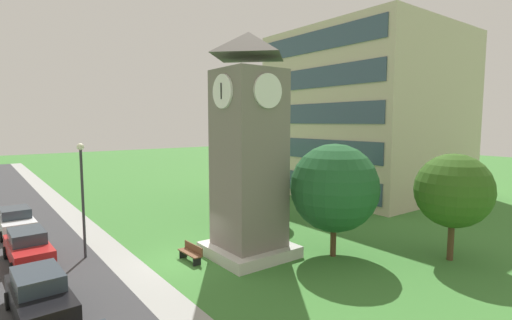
{
  "coord_description": "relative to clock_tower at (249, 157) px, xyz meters",
  "views": [
    {
      "loc": [
        17.53,
        -8.34,
        7.26
      ],
      "look_at": [
        0.68,
        4.41,
        5.11
      ],
      "focal_mm": 26.42,
      "sensor_mm": 36.0,
      "label": 1
    }
  ],
  "objects": [
    {
      "name": "park_bench",
      "position": [
        -1.09,
        -2.95,
        -4.91
      ],
      "size": [
        1.82,
        0.55,
        0.88
      ],
      "color": "brown",
      "rests_on": "ground"
    },
    {
      "name": "parked_car_red",
      "position": [
        -5.98,
        -9.75,
        -4.51
      ],
      "size": [
        4.73,
        2.05,
        1.69
      ],
      "color": "red",
      "rests_on": "ground"
    },
    {
      "name": "kerb_strip",
      "position": [
        -1.37,
        -5.83,
        -5.36
      ],
      "size": [
        120.0,
        1.6,
        0.01
      ],
      "primitive_type": "cube",
      "color": "#9E9E99",
      "rests_on": "ground"
    },
    {
      "name": "parked_car_black",
      "position": [
        0.54,
        -10.07,
        -4.51
      ],
      "size": [
        4.7,
        2.07,
        1.69
      ],
      "color": "black",
      "rests_on": "ground"
    },
    {
      "name": "tree_streetside",
      "position": [
        -5.13,
        4.91,
        -1.61
      ],
      "size": [
        3.99,
        3.99,
        5.77
      ],
      "color": "#513823",
      "rests_on": "ground"
    },
    {
      "name": "street_asphalt",
      "position": [
        -1.37,
        -10.23,
        -5.36
      ],
      "size": [
        120.0,
        7.2,
        0.01
      ],
      "primitive_type": "cube",
      "color": "#38383A",
      "rests_on": "ground"
    },
    {
      "name": "tree_by_building",
      "position": [
        7.0,
        8.04,
        -1.66
      ],
      "size": [
        3.86,
        3.86,
        5.65
      ],
      "color": "#513823",
      "rests_on": "ground"
    },
    {
      "name": "parked_car_white",
      "position": [
        -12.29,
        -9.77,
        -4.51
      ],
      "size": [
        4.38,
        2.14,
        1.69
      ],
      "color": "silver",
      "rests_on": "ground"
    },
    {
      "name": "street_lamp",
      "position": [
        -4.99,
        -7.24,
        -1.58
      ],
      "size": [
        0.36,
        0.36,
        6.15
      ],
      "color": "#333338",
      "rests_on": "ground"
    },
    {
      "name": "clock_tower",
      "position": [
        0.0,
        0.0,
        0.0
      ],
      "size": [
        4.2,
        4.2,
        11.89
      ],
      "color": "slate",
      "rests_on": "ground"
    },
    {
      "name": "office_building",
      "position": [
        -7.93,
        20.85,
        2.63
      ],
      "size": [
        15.67,
        15.29,
        16.0
      ],
      "color": "beige",
      "rests_on": "ground"
    },
    {
      "name": "tree_near_tower",
      "position": [
        2.86,
        3.57,
        -1.62
      ],
      "size": [
        4.72,
        4.72,
        6.12
      ],
      "color": "#513823",
      "rests_on": "ground"
    },
    {
      "name": "ground_plane",
      "position": [
        -1.37,
        -3.41,
        -5.37
      ],
      "size": [
        160.0,
        160.0,
        0.0
      ],
      "primitive_type": "plane",
      "color": "#3D7A33"
    }
  ]
}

